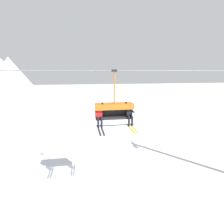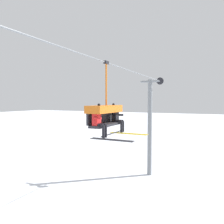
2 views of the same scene
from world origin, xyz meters
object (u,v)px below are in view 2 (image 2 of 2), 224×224
at_px(lift_tower_far, 150,125).
at_px(skier_red, 99,121).
at_px(chairlift_chair, 105,112).
at_px(skier_black, 118,118).

xyz_separation_m(lift_tower_far, skier_red, (-10.11, -0.92, 1.20)).
bearing_deg(skier_red, chairlift_chair, 14.39).
bearing_deg(skier_red, skier_black, 0.00).
relative_size(chairlift_chair, skier_red, 1.74).
xyz_separation_m(lift_tower_far, skier_black, (-8.44, -0.92, 1.20)).
distance_m(lift_tower_far, skier_black, 8.58).
xyz_separation_m(chairlift_chair, skier_black, (0.83, -0.21, -0.29)).
bearing_deg(skier_black, chairlift_chair, 165.61).
bearing_deg(chairlift_chair, lift_tower_far, 4.37).
bearing_deg(chairlift_chair, skier_red, -165.61).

